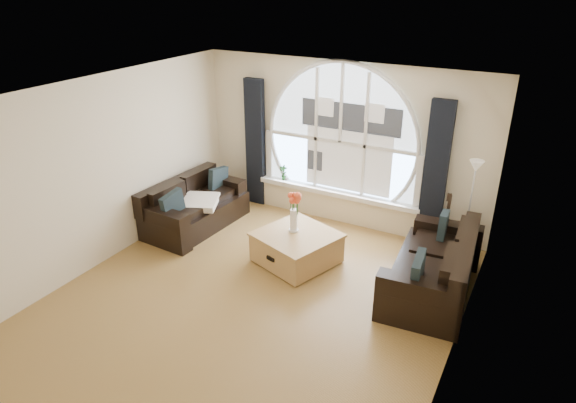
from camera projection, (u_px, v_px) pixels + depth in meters
The scene contains 21 objects.
ground at pixel (256, 298), 6.72m from camera, with size 5.00×5.50×0.01m, color brown.
ceiling at pixel (249, 96), 5.59m from camera, with size 5.00×5.50×0.01m, color silver.
wall_back at pixel (341, 144), 8.35m from camera, with size 5.00×0.01×2.70m, color beige.
wall_front at pixel (66, 337), 3.96m from camera, with size 5.00×0.01×2.70m, color beige.
wall_left at pixel (105, 171), 7.24m from camera, with size 0.01×5.50×2.70m, color beige.
wall_right at pixel (464, 257), 5.07m from camera, with size 0.01×5.50×2.70m, color beige.
attic_slope at pixel (447, 158), 4.79m from camera, with size 0.92×5.50×0.72m, color silver.
arched_window at pixel (341, 128), 8.22m from camera, with size 2.60×0.06×2.15m, color silver.
window_sill at pixel (337, 193), 8.62m from camera, with size 2.90×0.22×0.08m, color white.
window_frame at pixel (341, 129), 8.19m from camera, with size 2.76×0.08×2.15m, color white.
neighbor_house at pixel (349, 137), 8.19m from camera, with size 1.70×0.02×1.50m, color silver.
curtain_left at pixel (255, 143), 9.03m from camera, with size 0.35×0.12×2.30m, color black.
curtain_right at pixel (435, 175), 7.65m from camera, with size 0.35×0.12×2.30m, color black.
sofa_left at pixel (196, 204), 8.46m from camera, with size 0.90×1.81×0.80m, color black.
sofa_right at pixel (433, 266), 6.70m from camera, with size 0.96×1.92×0.85m, color black.
coffee_chest at pixel (297, 247), 7.46m from camera, with size 1.04×1.04×0.51m, color #B3854B.
throw_blanket at pixel (200, 202), 8.31m from camera, with size 0.55×0.55×0.10m, color silver.
vase_flowers at pixel (294, 207), 7.29m from camera, with size 0.24×0.24×0.70m, color white.
floor_lamp at pixel (469, 213), 7.23m from camera, with size 0.24×0.24×1.60m, color #B2B2B2.
guitar at pixel (447, 223), 7.54m from camera, with size 0.36×0.24×1.06m, color brown.
potted_plant at pixel (283, 173), 9.00m from camera, with size 0.14×0.10×0.27m, color #1E6023.
Camera 1 is at (3.03, -4.70, 3.97)m, focal length 31.56 mm.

